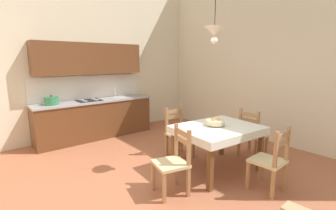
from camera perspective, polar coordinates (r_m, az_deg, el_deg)
The scene contains 11 objects.
ground_plane at distance 3.93m, azimuth -2.14°, elevation -17.86°, with size 6.65×6.48×0.10m, color #A86042.
wall_back at distance 6.13m, azimuth -19.96°, elevation 12.84°, with size 6.65×0.12×4.26m, color beige.
wall_right at distance 5.87m, azimuth 23.14°, elevation 12.76°, with size 0.12×6.48×4.26m, color beige.
kitchen_cabinetry at distance 5.94m, azimuth -17.04°, elevation 0.74°, with size 2.71×0.63×2.20m.
dining_table at distance 4.09m, azimuth 11.59°, elevation -6.59°, with size 1.41×1.15×0.75m.
dining_chair_camera_side at distance 3.72m, azimuth 22.93°, elevation -12.05°, with size 0.44×0.44×0.93m.
dining_chair_kitchen_side at distance 4.66m, azimuth 2.51°, elevation -6.64°, with size 0.44×0.44×0.93m.
dining_chair_tv_side at distance 3.40m, azimuth 1.25°, elevation -13.35°, with size 0.51×0.51×0.93m.
dining_chair_window_side at distance 4.84m, azimuth 19.18°, elevation -6.61°, with size 0.42×0.42×0.93m.
fruit_bowl at distance 4.07m, azimuth 11.04°, elevation -3.99°, with size 0.30×0.30×0.12m.
pendant_lamp at distance 3.91m, azimuth 10.88°, elevation 16.54°, with size 0.32×0.32×0.81m.
Camera 1 is at (-2.08, -2.76, 1.82)m, focal length 25.91 mm.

